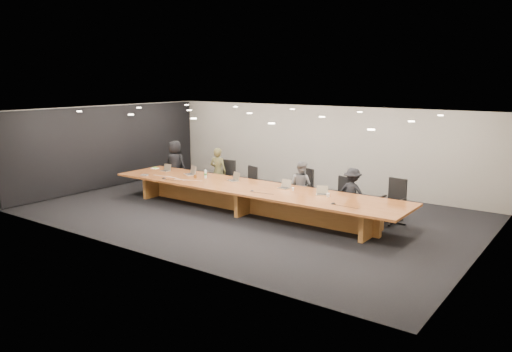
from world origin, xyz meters
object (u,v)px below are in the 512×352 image
(water_bottle, at_px, (205,174))
(chair_mid_left, at_px, (247,183))
(amber_mug, at_px, (195,177))
(mic_center, at_px, (252,191))
(paper_cup_far, at_px, (328,195))
(mic_left, at_px, (164,178))
(chair_left, at_px, (225,177))
(laptop_e, at_px, (322,190))
(person_b, at_px, (218,171))
(person_a, at_px, (175,164))
(chair_far_right, at_px, (393,201))
(chair_mid_right, at_px, (301,188))
(av_box, at_px, (144,175))
(conference_table, at_px, (250,195))
(laptop_b, at_px, (189,170))
(chair_far_left, at_px, (174,171))
(laptop_d, at_px, (284,184))
(laptop_c, at_px, (233,176))
(mic_right, at_px, (333,203))
(paper_cup_near, at_px, (293,189))
(chair_right, at_px, (339,196))
(person_c, at_px, (301,185))
(person_d, at_px, (352,193))
(laptop_a, at_px, (165,168))

(water_bottle, bearing_deg, chair_mid_left, 50.16)
(amber_mug, bearing_deg, mic_center, -9.09)
(paper_cup_far, relative_size, mic_left, 0.72)
(chair_left, height_order, chair_mid_left, chair_left)
(paper_cup_far, bearing_deg, mic_center, -163.78)
(laptop_e, bearing_deg, person_b, 143.15)
(person_a, bearing_deg, mic_center, 152.15)
(chair_far_right, height_order, paper_cup_far, chair_far_right)
(chair_mid_right, bearing_deg, av_box, -139.09)
(av_box, distance_m, mic_center, 3.97)
(conference_table, relative_size, amber_mug, 81.83)
(laptop_b, bearing_deg, av_box, -116.07)
(conference_table, relative_size, chair_left, 7.98)
(conference_table, relative_size, chair_far_left, 7.94)
(laptop_d, distance_m, paper_cup_far, 1.46)
(laptop_c, xyz_separation_m, mic_right, (3.64, -0.74, -0.11))
(chair_mid_left, relative_size, chair_far_right, 0.90)
(person_b, height_order, laptop_c, person_b)
(chair_mid_left, height_order, paper_cup_near, chair_mid_left)
(chair_mid_right, relative_size, paper_cup_far, 12.01)
(paper_cup_near, relative_size, paper_cup_far, 0.80)
(laptop_e, xyz_separation_m, amber_mug, (-4.11, -0.32, -0.06))
(mic_left, bearing_deg, chair_left, 67.42)
(chair_right, height_order, person_c, person_c)
(chair_far_right, bearing_deg, chair_left, -172.70)
(chair_left, height_order, laptop_b, chair_left)
(laptop_e, xyz_separation_m, av_box, (-5.68, -0.90, -0.10))
(person_c, relative_size, laptop_c, 4.23)
(paper_cup_near, height_order, mic_right, paper_cup_near)
(chair_mid_left, distance_m, person_d, 3.46)
(conference_table, height_order, person_a, person_a)
(person_b, distance_m, amber_mug, 1.24)
(amber_mug, bearing_deg, chair_far_left, 150.27)
(amber_mug, distance_m, av_box, 1.68)
(laptop_b, xyz_separation_m, water_bottle, (0.76, -0.11, -0.02))
(person_c, distance_m, av_box, 4.88)
(mic_center, bearing_deg, laptop_b, 166.56)
(chair_mid_right, distance_m, mic_left, 4.10)
(water_bottle, bearing_deg, chair_far_right, 12.02)
(chair_left, relative_size, laptop_c, 3.41)
(chair_right, bearing_deg, paper_cup_near, -113.80)
(laptop_c, distance_m, laptop_d, 1.76)
(laptop_d, height_order, amber_mug, laptop_d)
(laptop_b, xyz_separation_m, paper_cup_far, (4.88, -0.13, -0.09))
(mic_left, bearing_deg, conference_table, 12.14)
(laptop_a, distance_m, laptop_b, 1.08)
(chair_far_left, distance_m, amber_mug, 2.42)
(person_a, xyz_separation_m, laptop_b, (1.50, -0.89, 0.08))
(chair_mid_right, height_order, person_c, person_c)
(mic_left, bearing_deg, person_c, 25.29)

